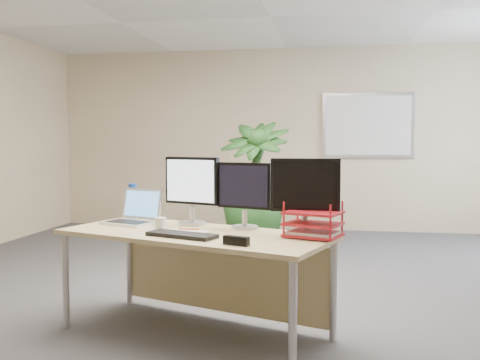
% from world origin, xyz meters
% --- Properties ---
extents(floor, '(8.00, 8.00, 0.00)m').
position_xyz_m(floor, '(0.00, 0.00, 0.00)').
color(floor, '#4A4A4F').
rests_on(floor, ground).
extents(back_wall, '(7.00, 0.04, 2.70)m').
position_xyz_m(back_wall, '(0.00, 4.00, 1.35)').
color(back_wall, '#C5B08B').
rests_on(back_wall, floor).
extents(whiteboard, '(1.30, 0.04, 0.95)m').
position_xyz_m(whiteboard, '(1.20, 3.97, 1.55)').
color(whiteboard, silver).
rests_on(whiteboard, back_wall).
extents(desk, '(1.97, 1.32, 0.70)m').
position_xyz_m(desk, '(-0.17, -0.48, 0.55)').
color(desk, tan).
rests_on(desk, floor).
extents(floor_plant, '(0.99, 0.99, 1.50)m').
position_xyz_m(floor_plant, '(-0.17, 1.98, 0.75)').
color(floor_plant, '#193B15').
rests_on(floor_plant, floor).
extents(monitor_left, '(0.43, 0.20, 0.50)m').
position_xyz_m(monitor_left, '(-0.30, -0.25, 0.98)').
color(monitor_left, '#B2B2B7').
rests_on(monitor_left, desk).
extents(monitor_right, '(0.40, 0.19, 0.46)m').
position_xyz_m(monitor_right, '(0.11, -0.36, 0.97)').
color(monitor_right, '#B2B2B7').
rests_on(monitor_right, desk).
extents(monitor_dark, '(0.45, 0.20, 0.50)m').
position_xyz_m(monitor_dark, '(0.54, -0.56, 0.99)').
color(monitor_dark, '#B2B2B7').
rests_on(monitor_dark, desk).
extents(laptop, '(0.44, 0.41, 0.25)m').
position_xyz_m(laptop, '(-0.75, -0.26, 0.76)').
color(laptop, silver).
rests_on(laptop, desk).
extents(keyboard, '(0.49, 0.30, 0.03)m').
position_xyz_m(keyboard, '(-0.23, -0.76, 0.71)').
color(keyboard, black).
rests_on(keyboard, desk).
extents(coffee_mug, '(0.11, 0.08, 0.09)m').
position_xyz_m(coffee_mug, '(-0.45, -0.54, 0.74)').
color(coffee_mug, white).
rests_on(coffee_mug, desk).
extents(spiral_notebook, '(0.33, 0.31, 0.01)m').
position_xyz_m(spiral_notebook, '(-0.25, -0.60, 0.71)').
color(spiral_notebook, silver).
rests_on(spiral_notebook, desk).
extents(orange_pen, '(0.14, 0.01, 0.01)m').
position_xyz_m(orange_pen, '(-0.25, -0.55, 0.72)').
color(orange_pen, orange).
rests_on(orange_pen, spiral_notebook).
extents(yellow_highlighter, '(0.10, 0.07, 0.01)m').
position_xyz_m(yellow_highlighter, '(-0.06, -0.70, 0.71)').
color(yellow_highlighter, yellow).
rests_on(yellow_highlighter, desk).
extents(water_bottle, '(0.07, 0.07, 0.28)m').
position_xyz_m(water_bottle, '(-0.84, -0.03, 0.83)').
color(water_bottle, silver).
rests_on(water_bottle, desk).
extents(letter_tray, '(0.40, 0.35, 0.16)m').
position_xyz_m(letter_tray, '(0.59, -0.64, 0.77)').
color(letter_tray, red).
rests_on(letter_tray, desk).
extents(stapler, '(0.16, 0.09, 0.05)m').
position_xyz_m(stapler, '(0.16, -0.97, 0.73)').
color(stapler, black).
rests_on(stapler, desk).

